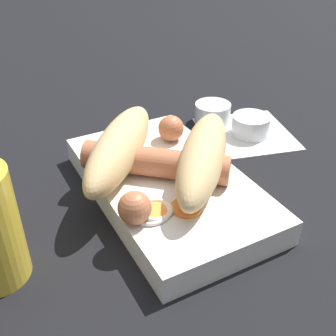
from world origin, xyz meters
TOP-DOWN VIEW (x-y plane):
  - ground_plane at (0.00, 0.00)m, footprint 3.00×3.00m
  - food_tray at (0.00, 0.00)m, footprint 0.27×0.16m
  - bread_roll at (0.01, 0.00)m, footprint 0.24×0.23m
  - sausage at (0.01, 0.01)m, footprint 0.16×0.15m
  - pickled_veggies at (-0.05, 0.04)m, footprint 0.06×0.08m
  - napkin at (0.08, -0.18)m, footprint 0.16×0.16m
  - condiment_cup_near at (0.08, -0.18)m, footprint 0.06×0.06m
  - condiment_cup_far at (0.14, -0.15)m, footprint 0.06×0.06m

SIDE VIEW (x-z plane):
  - ground_plane at x=0.00m, z-range 0.00..0.00m
  - napkin at x=0.08m, z-range 0.00..0.00m
  - condiment_cup_near at x=0.08m, z-range 0.00..0.03m
  - condiment_cup_far at x=0.14m, z-range 0.00..0.03m
  - food_tray at x=0.00m, z-range 0.00..0.03m
  - pickled_veggies at x=-0.05m, z-range 0.03..0.04m
  - sausage at x=0.01m, z-range 0.03..0.06m
  - bread_roll at x=0.01m, z-range 0.03..0.08m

